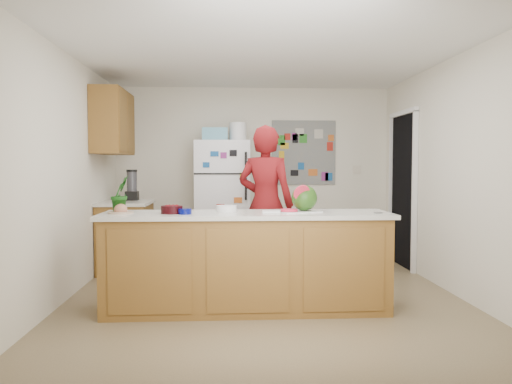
{
  "coord_description": "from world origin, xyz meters",
  "views": [
    {
      "loc": [
        -0.37,
        -5.11,
        1.35
      ],
      "look_at": [
        -0.07,
        0.2,
        1.07
      ],
      "focal_mm": 35.0,
      "sensor_mm": 36.0,
      "label": 1
    }
  ],
  "objects": [
    {
      "name": "watermelon",
      "position": [
        0.35,
        -0.47,
        1.05
      ],
      "size": [
        0.24,
        0.24,
        0.24
      ],
      "primitive_type": "sphere",
      "color": "#2A550F",
      "rests_on": "cutting_board"
    },
    {
      "name": "wall_right",
      "position": [
        2.01,
        0.0,
        1.25
      ],
      "size": [
        0.02,
        4.5,
        2.5
      ],
      "primitive_type": "cube",
      "color": "beige",
      "rests_on": "ground"
    },
    {
      "name": "cobalt_bowl",
      "position": [
        -0.76,
        -0.62,
        0.95
      ],
      "size": [
        0.14,
        0.14,
        0.05
      ],
      "primitive_type": "cylinder",
      "rotation": [
        0.0,
        0.0,
        0.15
      ],
      "color": "#030855",
      "rests_on": "peninsula_top"
    },
    {
      "name": "blender_appliance",
      "position": [
        -1.64,
        1.54,
        1.09
      ],
      "size": [
        0.13,
        0.13,
        0.38
      ],
      "primitive_type": "cylinder",
      "color": "black",
      "rests_on": "side_counter_top"
    },
    {
      "name": "refrigerator",
      "position": [
        -0.45,
        1.88,
        0.85
      ],
      "size": [
        0.75,
        0.7,
        1.7
      ],
      "primitive_type": "cube",
      "color": "silver",
      "rests_on": "floor"
    },
    {
      "name": "white_bowl",
      "position": [
        -0.39,
        -0.41,
        0.95
      ],
      "size": [
        0.22,
        0.22,
        0.06
      ],
      "primitive_type": "cylinder",
      "rotation": [
        0.0,
        0.0,
        0.18
      ],
      "color": "silver",
      "rests_on": "peninsula_top"
    },
    {
      "name": "cherry_bowl",
      "position": [
        -0.88,
        -0.55,
        0.96
      ],
      "size": [
        0.22,
        0.22,
        0.07
      ],
      "primitive_type": "cylinder",
      "rotation": [
        0.0,
        0.0,
        0.15
      ],
      "color": "black",
      "rests_on": "peninsula_top"
    },
    {
      "name": "fridge_top_bin",
      "position": [
        -0.55,
        1.88,
        1.79
      ],
      "size": [
        0.35,
        0.28,
        0.18
      ],
      "primitive_type": "cube",
      "color": "#5999B2",
      "rests_on": "refrigerator"
    },
    {
      "name": "side_counter_top",
      "position": [
        -1.69,
        1.35,
        0.88
      ],
      "size": [
        0.64,
        0.84,
        0.04
      ],
      "primitive_type": "cube",
      "color": "silver",
      "rests_on": "side_counter_base"
    },
    {
      "name": "upper_cabinets",
      "position": [
        -1.82,
        1.3,
        1.9
      ],
      "size": [
        0.35,
        1.0,
        0.8
      ],
      "primitive_type": "cube",
      "color": "brown",
      "rests_on": "wall_left"
    },
    {
      "name": "paper_towel",
      "position": [
        0.03,
        -0.52,
        0.93
      ],
      "size": [
        0.17,
        0.16,
        0.02
      ],
      "primitive_type": "cube",
      "rotation": [
        0.0,
        0.0,
        -0.06
      ],
      "color": "white",
      "rests_on": "peninsula_top"
    },
    {
      "name": "ceiling",
      "position": [
        0.0,
        0.0,
        2.51
      ],
      "size": [
        4.0,
        4.5,
        0.02
      ],
      "primitive_type": "cube",
      "color": "white",
      "rests_on": "wall_back"
    },
    {
      "name": "person",
      "position": [
        0.06,
        0.63,
        0.91
      ],
      "size": [
        0.78,
        0.65,
        1.82
      ],
      "primitive_type": "imported",
      "rotation": [
        0.0,
        0.0,
        2.76
      ],
      "color": "maroon",
      "rests_on": "floor"
    },
    {
      "name": "watermelon_slice",
      "position": [
        0.19,
        -0.54,
        0.94
      ],
      "size": [
        0.16,
        0.16,
        0.02
      ],
      "primitive_type": "cylinder",
      "color": "red",
      "rests_on": "cutting_board"
    },
    {
      "name": "peninsula_base",
      "position": [
        -0.2,
        -0.5,
        0.44
      ],
      "size": [
        2.6,
        0.62,
        0.88
      ],
      "primitive_type": "cube",
      "color": "brown",
      "rests_on": "floor"
    },
    {
      "name": "peninsula_top",
      "position": [
        -0.2,
        -0.5,
        0.9
      ],
      "size": [
        2.68,
        0.7,
        0.04
      ],
      "primitive_type": "cube",
      "color": "silver",
      "rests_on": "peninsula_base"
    },
    {
      "name": "wall_left",
      "position": [
        -2.01,
        0.0,
        1.25
      ],
      "size": [
        0.02,
        4.5,
        2.5
      ],
      "primitive_type": "cube",
      "color": "beige",
      "rests_on": "ground"
    },
    {
      "name": "side_counter_base",
      "position": [
        -1.69,
        1.35,
        0.43
      ],
      "size": [
        0.6,
        0.8,
        0.86
      ],
      "primitive_type": "cube",
      "color": "brown",
      "rests_on": "floor"
    },
    {
      "name": "keys",
      "position": [
        1.0,
        -0.65,
        0.93
      ],
      "size": [
        0.09,
        0.06,
        0.01
      ],
      "primitive_type": "cube",
      "rotation": [
        0.0,
        0.0,
        0.4
      ],
      "color": "gray",
      "rests_on": "peninsula_top"
    },
    {
      "name": "photo_collage",
      "position": [
        0.75,
        2.24,
        1.55
      ],
      "size": [
        0.95,
        0.01,
        0.95
      ],
      "primitive_type": "cube",
      "color": "slate",
      "rests_on": "wall_back"
    },
    {
      "name": "cutting_board",
      "position": [
        0.29,
        -0.49,
        0.93
      ],
      "size": [
        0.44,
        0.39,
        0.01
      ],
      "primitive_type": "cube",
      "rotation": [
        0.0,
        0.0,
        0.33
      ],
      "color": "silver",
      "rests_on": "peninsula_top"
    },
    {
      "name": "floor",
      "position": [
        0.0,
        0.0,
        -0.01
      ],
      "size": [
        4.0,
        4.5,
        0.02
      ],
      "primitive_type": "cube",
      "color": "brown",
      "rests_on": "ground"
    },
    {
      "name": "doorway",
      "position": [
        1.99,
        1.45,
        1.02
      ],
      "size": [
        0.03,
        0.85,
        2.04
      ],
      "primitive_type": "cube",
      "color": "black",
      "rests_on": "ground"
    },
    {
      "name": "wall_back",
      "position": [
        0.0,
        2.26,
        1.25
      ],
      "size": [
        4.0,
        0.02,
        2.5
      ],
      "primitive_type": "cube",
      "color": "beige",
      "rests_on": "ground"
    },
    {
      "name": "plate",
      "position": [
        -1.35,
        -0.51,
        0.93
      ],
      "size": [
        0.3,
        0.3,
        0.02
      ],
      "primitive_type": "cylinder",
      "rotation": [
        0.0,
        0.0,
        -0.41
      ],
      "color": "#B2A889",
      "rests_on": "peninsula_top"
    },
    {
      "name": "potted_plant",
      "position": [
        -1.37,
        -0.45,
        1.09
      ],
      "size": [
        0.2,
        0.23,
        0.35
      ],
      "primitive_type": "imported",
      "rotation": [
        0.0,
        0.0,
        1.26
      ],
      "color": "#144418",
      "rests_on": "peninsula_top"
    }
  ]
}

